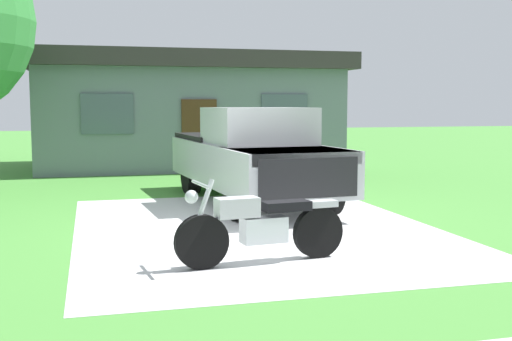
% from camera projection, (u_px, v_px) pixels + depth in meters
% --- Properties ---
extents(ground_plane, '(80.00, 80.00, 0.00)m').
position_uv_depth(ground_plane, '(256.00, 229.00, 10.02)').
color(ground_plane, '#478A38').
extents(driveway_pad, '(5.57, 7.28, 0.01)m').
position_uv_depth(driveway_pad, '(256.00, 228.00, 10.02)').
color(driveway_pad, silver).
rests_on(driveway_pad, ground).
extents(motorcycle, '(2.21, 0.70, 1.09)m').
position_uv_depth(motorcycle, '(261.00, 226.00, 7.79)').
color(motorcycle, black).
rests_on(motorcycle, ground).
extents(pickup_truck, '(2.45, 5.76, 1.90)m').
position_uv_depth(pickup_truck, '(250.00, 155.00, 12.64)').
color(pickup_truck, black).
rests_on(pickup_truck, ground).
extents(neighbor_house, '(9.60, 5.60, 3.50)m').
position_uv_depth(neighbor_house, '(186.00, 110.00, 20.22)').
color(neighbor_house, slate).
rests_on(neighbor_house, ground).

